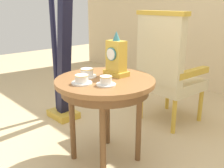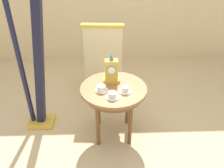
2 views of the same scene
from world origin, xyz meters
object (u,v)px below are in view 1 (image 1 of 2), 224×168
side_table (105,89)px  teacup_right (82,80)px  teacup_left (87,73)px  harp (61,52)px  armchair (167,68)px  teacup_center (106,81)px  mantel_clock (116,58)px

side_table → teacup_right: bearing=-96.0°
side_table → teacup_left: 0.18m
teacup_right → harp: size_ratio=0.08×
teacup_left → armchair: bearing=88.4°
side_table → harp: 0.93m
armchair → teacup_right: bearing=-85.6°
teacup_right → armchair: bearing=94.4°
teacup_right → teacup_center: size_ratio=1.08×
harp → teacup_left: bearing=-18.6°
teacup_right → armchair: armchair is taller
teacup_left → mantel_clock: bearing=59.8°
armchair → harp: harp is taller
teacup_center → harp: bearing=164.1°
teacup_left → armchair: 0.97m
teacup_left → mantel_clock: size_ratio=0.43×
teacup_left → armchair: armchair is taller
teacup_right → harp: harp is taller
harp → teacup_center: bearing=-15.9°
teacup_left → harp: (-0.77, 0.26, 0.03)m
side_table → armchair: 0.91m
side_table → teacup_left: (-0.13, -0.06, 0.11)m
armchair → teacup_left: bearing=-91.6°
mantel_clock → harp: size_ratio=0.19×
teacup_center → armchair: 1.03m
harp → mantel_clock: bearing=-4.2°
armchair → teacup_center: bearing=-77.3°
teacup_center → harp: harp is taller
teacup_center → mantel_clock: bearing=121.6°
teacup_left → armchair: size_ratio=0.13×
side_table → harp: bearing=167.8°
teacup_right → mantel_clock: mantel_clock is taller
teacup_left → teacup_center: (0.25, -0.03, -0.00)m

